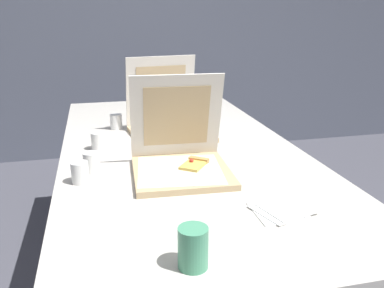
% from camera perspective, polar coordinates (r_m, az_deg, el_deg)
% --- Properties ---
extents(wall_back, '(10.00, 0.10, 2.60)m').
position_cam_1_polar(wall_back, '(3.82, -8.76, 17.83)').
color(wall_back, slate).
rests_on(wall_back, ground).
extents(table, '(0.99, 2.02, 0.74)m').
position_cam_1_polar(table, '(1.79, -1.74, -1.81)').
color(table, beige).
rests_on(table, ground).
extents(pizza_box_front, '(0.36, 0.36, 0.35)m').
position_cam_1_polar(pizza_box_front, '(1.48, -1.57, -2.11)').
color(pizza_box_front, tan).
rests_on(pizza_box_front, table).
extents(pizza_box_middle, '(0.39, 0.39, 0.36)m').
position_cam_1_polar(pizza_box_middle, '(1.94, -3.33, 2.80)').
color(pizza_box_middle, tan).
rests_on(pizza_box_middle, table).
extents(cup_white_mid, '(0.06, 0.06, 0.07)m').
position_cam_1_polar(cup_white_mid, '(1.78, -12.92, 0.40)').
color(cup_white_mid, white).
rests_on(cup_white_mid, table).
extents(cup_white_near_left, '(0.06, 0.06, 0.07)m').
position_cam_1_polar(cup_white_near_left, '(1.45, -15.34, -3.85)').
color(cup_white_near_left, white).
rests_on(cup_white_near_left, table).
extents(cup_white_far, '(0.06, 0.06, 0.07)m').
position_cam_1_polar(cup_white_far, '(2.07, -10.52, 3.08)').
color(cup_white_far, white).
rests_on(cup_white_far, table).
extents(cup_white_near_center, '(0.06, 0.06, 0.07)m').
position_cam_1_polar(cup_white_near_center, '(1.53, -13.82, -2.51)').
color(cup_white_near_center, white).
rests_on(cup_white_near_center, table).
extents(cup_printed_front, '(0.07, 0.07, 0.10)m').
position_cam_1_polar(cup_printed_front, '(0.96, 0.15, -14.24)').
color(cup_printed_front, '#4C9E75').
rests_on(cup_printed_front, table).
extents(napkin_pile, '(0.19, 0.18, 0.01)m').
position_cam_1_polar(napkin_pile, '(1.25, 12.37, -8.97)').
color(napkin_pile, white).
rests_on(napkin_pile, table).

